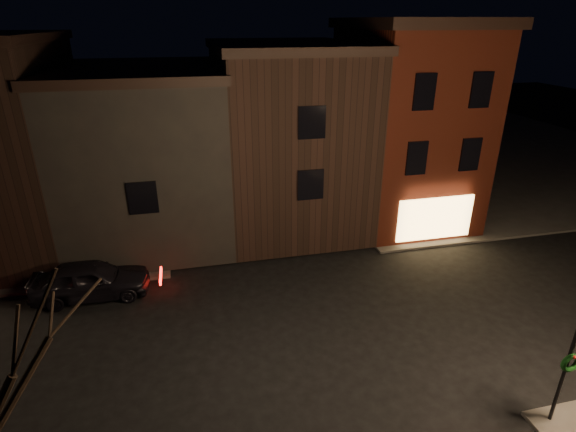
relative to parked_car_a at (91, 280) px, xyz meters
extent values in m
plane|color=black|center=(8.08, -4.28, -0.78)|extent=(120.00, 120.00, 0.00)
cube|color=#2D2B28|center=(28.08, 15.72, -0.72)|extent=(30.00, 30.00, 0.12)
cube|color=#4A170D|center=(16.08, 5.22, 4.34)|extent=(6.00, 8.00, 10.00)
cube|color=black|center=(16.08, 5.22, 9.59)|extent=(6.50, 8.50, 0.50)
cube|color=#F6C56E|center=(16.08, 1.17, 0.64)|extent=(4.00, 0.12, 2.20)
cube|color=black|center=(9.58, 6.22, 3.84)|extent=(7.00, 10.00, 9.00)
cube|color=black|center=(9.58, 6.22, 8.54)|extent=(7.30, 10.30, 0.40)
cube|color=black|center=(2.33, 6.22, 3.34)|extent=(7.50, 10.00, 8.00)
cube|color=black|center=(2.33, 6.22, 7.54)|extent=(7.80, 10.30, 0.40)
cylinder|color=black|center=(13.68, -9.68, 1.34)|extent=(0.10, 0.10, 4.00)
torus|color=#0C380F|center=(13.68, -9.77, 1.44)|extent=(0.58, 0.14, 0.58)
sphere|color=#990C0C|center=(13.68, -9.79, 1.66)|extent=(0.12, 0.12, 0.12)
imported|color=black|center=(0.00, 0.00, 0.00)|extent=(4.62, 1.88, 1.57)
camera|label=1|loc=(4.33, -17.14, 9.73)|focal=28.00mm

